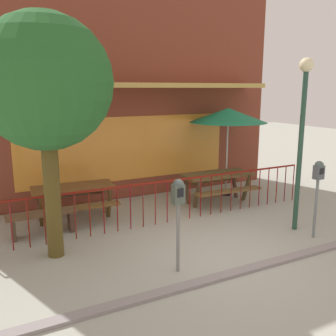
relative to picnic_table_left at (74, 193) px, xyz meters
name	(u,v)px	position (x,y,z in m)	size (l,w,h in m)	color
ground	(216,256)	(1.77, -3.06, -0.61)	(40.00, 40.00, 0.00)	#A3A397
pub_storefront	(124,88)	(1.77, 1.31, 2.33)	(8.96, 1.44, 5.92)	#51180F
patio_fence_front	(167,194)	(1.77, -1.17, 0.05)	(7.55, 0.04, 0.97)	maroon
picnic_table_left	(74,193)	(0.00, 0.00, 0.00)	(1.89, 1.48, 0.79)	brown
picnic_table_right	(217,179)	(3.61, -0.41, 0.00)	(1.86, 1.44, 0.79)	brown
patio_umbrella	(228,116)	(4.28, 0.10, 1.59)	(2.09, 2.09, 2.41)	black
patio_bench	(42,218)	(-0.80, -0.65, -0.26)	(1.40, 0.33, 0.48)	brown
parking_meter_near	(318,179)	(3.98, -3.26, 0.59)	(0.18, 0.17, 1.56)	slate
parking_meter_far	(178,201)	(0.89, -3.25, 0.58)	(0.18, 0.17, 1.55)	slate
street_tree	(45,84)	(-0.75, -1.74, 2.38)	(2.23, 2.23, 4.14)	#4F411A
street_lamp	(303,119)	(3.99, -2.76, 1.72)	(0.28, 0.28, 3.51)	#254837
curb_edge	(241,273)	(1.77, -3.77, -0.61)	(12.54, 0.20, 0.11)	gray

